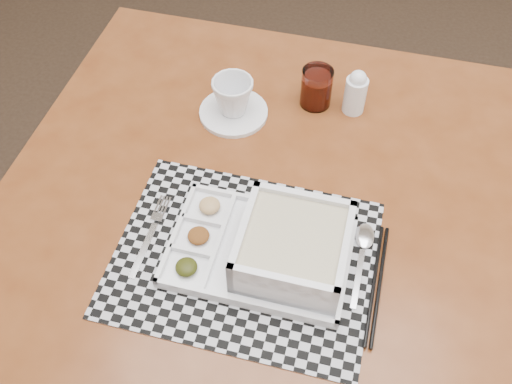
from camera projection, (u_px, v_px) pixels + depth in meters
dining_table at (266, 225)px, 1.16m from camera, size 1.12×1.12×0.79m
placemat at (244, 258)px, 1.02m from camera, size 0.48×0.39×0.00m
serving_tray at (283, 249)px, 0.99m from camera, size 0.33×0.24×0.09m
fork at (150, 233)px, 1.05m from camera, size 0.03×0.19×0.00m
spoon at (364, 242)px, 1.04m from camera, size 0.04×0.18×0.01m
chopsticks at (377, 284)px, 0.98m from camera, size 0.03×0.24×0.01m
saucer at (234, 112)px, 1.24m from camera, size 0.15×0.15×0.01m
cup at (233, 97)px, 1.21m from camera, size 0.11×0.11×0.08m
juice_glass at (316, 89)px, 1.24m from camera, size 0.07×0.07×0.09m
creamer_bottle at (356, 92)px, 1.22m from camera, size 0.05×0.05×0.11m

